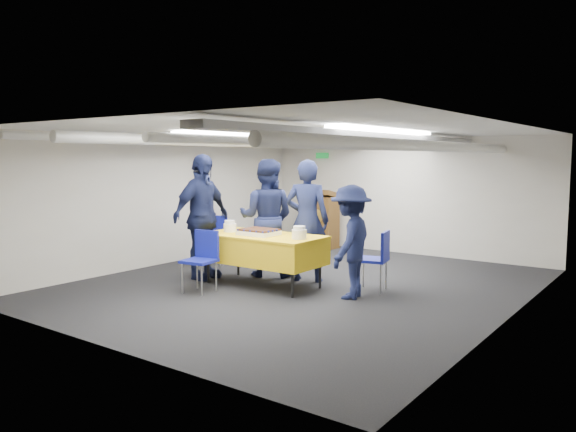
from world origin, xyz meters
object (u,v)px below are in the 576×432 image
Objects in this scene: sheet_cake at (259,232)px; chair_left at (215,235)px; sailor_c at (202,217)px; chair_right at (378,255)px; sailor_a at (307,221)px; serving_table at (263,249)px; podium at (323,219)px; sailor_d at (351,242)px; sailor_b at (266,218)px; chair_near at (203,254)px.

sheet_cake is 1.96m from chair_left.
chair_left is 1.27m from sailor_c.
chair_right is 2.82m from sailor_c.
sailor_a is at bearing -4.29° from chair_left.
chair_right is at bearing -73.10° from sailor_c.
chair_right is (1.55, 0.69, -0.03)m from serving_table.
chair_right is (2.69, -2.76, -0.08)m from podium.
sailor_d is (2.52, 0.30, -0.21)m from sailor_c.
sailor_b reaches higher than chair_right.
sheet_cake is 0.89m from chair_near.
podium is at bearing 77.02° from chair_left.
sailor_c is at bearing -94.61° from sailor_d.
chair_right is 3.30m from chair_left.
sailor_c reaches higher than podium.
sheet_cake is 1.46m from sailor_d.
sailor_d is at bearing -84.40° from sailor_c.
sailor_b reaches higher than sailor_a.
serving_table is 2.10× the size of chair_right.
chair_right and chair_left have the same top height.
chair_near is at bearing -51.50° from chair_left.
podium is 4.20m from sailor_d.
sailor_b is 0.96× the size of sailor_c.
sheet_cake is at bearing -26.99° from chair_left.
serving_table is at bearing 72.09° from sheet_cake.
sailor_c is (-0.70, -0.76, 0.04)m from sailor_b.
sailor_c reaches higher than chair_left.
sailor_c is (-1.07, -0.11, 0.17)m from sheet_cake.
podium is at bearing -99.42° from sailor_b.
chair_left is at bearing 128.50° from chair_near.
sheet_cake is (-0.02, -0.07, 0.26)m from serving_table.
chair_left is (-1.27, 1.59, 0.00)m from chair_near.
serving_table is at bearing -71.75° from podium.
serving_table is 0.93× the size of sailor_c.
sailor_c reaches higher than serving_table.
sheet_cake is 3.70m from podium.
chair_near reaches higher than sheet_cake.
serving_table is 1.45m from sailor_d.
chair_near is at bearing 62.12° from sailor_b.
sailor_a reaches higher than chair_left.
chair_near is 0.44× the size of sailor_c.
sailor_c is at bearing -174.10° from sheet_cake.
chair_right reaches higher than serving_table.
sailor_b reaches higher than sailor_d.
chair_right is at bearing 25.55° from sheet_cake.
chair_right is at bearing 23.83° from serving_table.
chair_left is at bearing -33.65° from sailor_b.
chair_near is at bearing -135.97° from sailor_c.
chair_right is (2.03, 1.47, 0.00)m from chair_near.
podium reaches higher than sheet_cake.
sailor_a is 1.66m from sailor_c.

